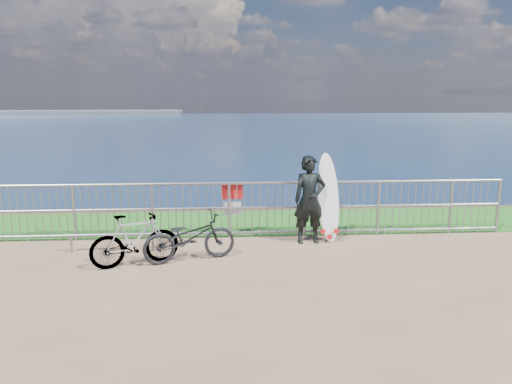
{
  "coord_description": "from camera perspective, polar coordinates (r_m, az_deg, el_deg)",
  "views": [
    {
      "loc": [
        -0.61,
        -7.99,
        2.86
      ],
      "look_at": [
        0.0,
        1.2,
        1.0
      ],
      "focal_mm": 35.0,
      "sensor_mm": 36.0,
      "label": 1
    }
  ],
  "objects": [
    {
      "name": "bicycle_far",
      "position": [
        8.54,
        -13.69,
        -5.35
      ],
      "size": [
        1.53,
        0.91,
        0.89
      ],
      "primitive_type": "imported",
      "rotation": [
        0.0,
        0.0,
        1.93
      ],
      "color": "black",
      "rests_on": "ground"
    },
    {
      "name": "seascape",
      "position": [
        161.5,
        -19.5,
        8.32
      ],
      "size": [
        260.0,
        260.0,
        5.0
      ],
      "color": "brown",
      "rests_on": "ground"
    },
    {
      "name": "bike_rack",
      "position": [
        9.41,
        -16.15,
        -4.92
      ],
      "size": [
        1.66,
        0.05,
        0.35
      ],
      "color": "gray",
      "rests_on": "ground"
    },
    {
      "name": "surfboard",
      "position": [
        9.69,
        8.28,
        -1.03
      ],
      "size": [
        0.54,
        0.5,
        1.72
      ],
      "color": "silver",
      "rests_on": "ground"
    },
    {
      "name": "bicycle_near",
      "position": [
        8.61,
        -7.61,
        -5.14
      ],
      "size": [
        1.69,
        1.03,
        0.84
      ],
      "primitive_type": "imported",
      "rotation": [
        0.0,
        0.0,
        1.89
      ],
      "color": "black",
      "rests_on": "ground"
    },
    {
      "name": "railing",
      "position": [
        9.88,
        -0.09,
        -1.93
      ],
      "size": [
        10.06,
        0.1,
        1.13
      ],
      "color": "gray",
      "rests_on": "ground"
    },
    {
      "name": "surfer",
      "position": [
        9.53,
        6.14,
        -0.88
      ],
      "size": [
        0.64,
        0.45,
        1.68
      ],
      "primitive_type": "imported",
      "rotation": [
        0.0,
        0.0,
        0.07
      ],
      "color": "black",
      "rests_on": "ground"
    },
    {
      "name": "grass_strip",
      "position": [
        11.08,
        -0.53,
        -3.49
      ],
      "size": [
        120.0,
        120.0,
        0.0
      ],
      "primitive_type": "plane",
      "color": "#1D611A",
      "rests_on": "ground"
    }
  ]
}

